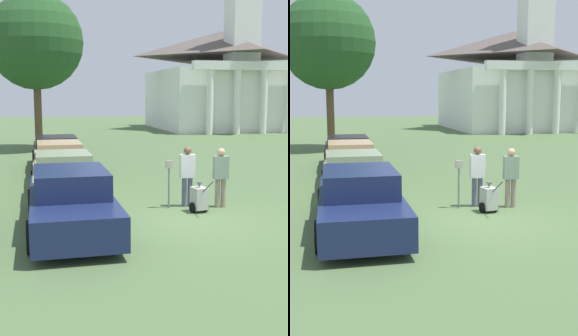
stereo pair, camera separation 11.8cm
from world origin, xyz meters
The scene contains 11 objects.
ground_plane centered at (0.00, 0.00, 0.00)m, with size 120.00×120.00×0.00m, color #4C663D.
parked_car_navy centered at (-2.92, -0.14, 0.68)m, with size 2.06×5.26×1.48m.
parked_car_sage centered at (-2.92, 3.40, 0.67)m, with size 2.01×4.63×1.44m.
parked_car_tan centered at (-2.92, 6.24, 0.70)m, with size 1.94×5.03×1.49m.
parked_car_black centered at (-2.92, 9.49, 0.67)m, with size 2.09×5.32×1.43m.
parking_meter centered at (-0.07, 1.42, 0.95)m, with size 0.18×0.09×1.37m.
person_worker centered at (0.50, 1.51, 0.99)m, with size 0.44×0.25×1.74m.
person_supervisor centered at (1.40, 1.21, 0.97)m, with size 0.44×0.26×1.70m.
equipment_cart centered at (0.63, 0.81, 0.39)m, with size 0.51×1.00×1.00m.
church centered at (13.51, 31.63, 4.99)m, with size 12.12×13.77×20.30m.
shade_tree centered at (-3.66, 17.05, 6.19)m, with size 5.46×5.46×8.94m.
Camera 2 is at (-3.46, -11.13, 3.18)m, focal length 50.00 mm.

